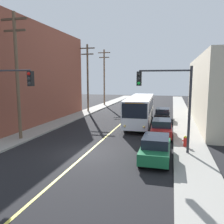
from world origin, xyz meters
TOP-DOWN VIEW (x-y plane):
  - ground_plane at (0.00, 0.00)m, footprint 120.00×120.00m
  - sidewalk_left at (-7.25, 10.00)m, footprint 2.50×90.00m
  - sidewalk_right at (7.25, 10.00)m, footprint 2.50×90.00m
  - lane_stripe_center at (0.00, 15.00)m, footprint 0.16×60.00m
  - building_left_brick at (-13.49, 9.72)m, footprint 10.00×21.05m
  - city_bus at (2.20, 11.93)m, footprint 3.04×12.23m
  - parked_car_green at (4.84, -0.19)m, footprint 1.84×4.41m
  - parked_car_red at (4.92, 6.23)m, footprint 1.94×4.46m
  - parked_car_black at (4.68, 14.48)m, footprint 1.84×4.41m
  - utility_pole_near at (-6.89, 2.02)m, footprint 2.40×0.28m
  - utility_pole_mid at (-7.30, 19.96)m, footprint 2.40×0.28m
  - utility_pole_far at (-7.34, 29.35)m, footprint 2.40×0.28m
  - traffic_signal_left_corner at (-5.41, -1.24)m, footprint 3.75×0.48m
  - traffic_signal_right_corner at (5.41, 1.52)m, footprint 3.75×0.48m
  - fire_hydrant at (6.85, 3.03)m, footprint 0.44×0.26m

SIDE VIEW (x-z plane):
  - ground_plane at x=0.00m, z-range 0.00..0.00m
  - lane_stripe_center at x=0.00m, z-range 0.00..0.01m
  - sidewalk_left at x=-7.25m, z-range 0.00..0.15m
  - sidewalk_right at x=7.25m, z-range 0.00..0.15m
  - fire_hydrant at x=6.85m, z-range 0.16..1.00m
  - parked_car_green at x=4.84m, z-range 0.03..1.65m
  - parked_car_red at x=4.92m, z-range 0.03..1.65m
  - parked_car_black at x=4.68m, z-range 0.03..1.65m
  - city_bus at x=2.20m, z-range 0.22..3.42m
  - traffic_signal_left_corner at x=-5.41m, z-range 1.30..7.30m
  - traffic_signal_right_corner at x=5.41m, z-range 1.30..7.30m
  - building_left_brick at x=-13.49m, z-range 0.00..11.40m
  - utility_pole_mid at x=-7.30m, z-range 0.66..11.11m
  - utility_pole_near at x=-6.89m, z-range 0.66..11.20m
  - utility_pole_far at x=-7.34m, z-range 0.66..11.42m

